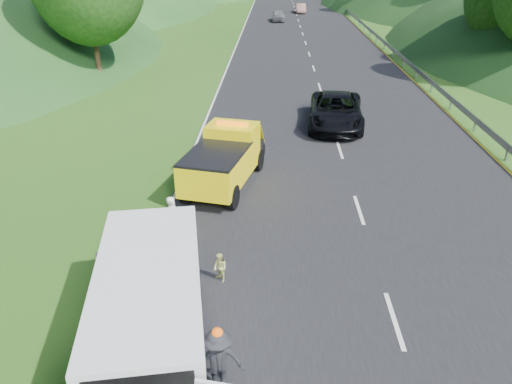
{
  "coord_description": "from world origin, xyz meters",
  "views": [
    {
      "loc": [
        -0.17,
        -12.11,
        8.52
      ],
      "look_at": [
        -0.7,
        2.71,
        1.3
      ],
      "focal_mm": 35.0,
      "sensor_mm": 36.0,
      "label": 1
    }
  ],
  "objects_px": {
    "white_van": "(151,305)",
    "passing_suv": "(335,126)",
    "child": "(221,281)",
    "suitcase": "(103,260)",
    "woman": "(175,240)",
    "tow_truck": "(225,158)"
  },
  "relations": [
    {
      "from": "suitcase",
      "to": "woman",
      "type": "bearing_deg",
      "value": 41.02
    },
    {
      "from": "tow_truck",
      "to": "white_van",
      "type": "height_order",
      "value": "white_van"
    },
    {
      "from": "tow_truck",
      "to": "suitcase",
      "type": "height_order",
      "value": "tow_truck"
    },
    {
      "from": "white_van",
      "to": "suitcase",
      "type": "relative_size",
      "value": 14.14
    },
    {
      "from": "child",
      "to": "passing_suv",
      "type": "distance_m",
      "value": 14.88
    },
    {
      "from": "child",
      "to": "suitcase",
      "type": "xyz_separation_m",
      "value": [
        -3.55,
        0.59,
        0.26
      ]
    },
    {
      "from": "woman",
      "to": "suitcase",
      "type": "xyz_separation_m",
      "value": [
        -1.84,
        -1.6,
        0.26
      ]
    },
    {
      "from": "white_van",
      "to": "woman",
      "type": "distance_m",
      "value": 5.23
    },
    {
      "from": "tow_truck",
      "to": "suitcase",
      "type": "bearing_deg",
      "value": -104.85
    },
    {
      "from": "tow_truck",
      "to": "woman",
      "type": "distance_m",
      "value": 4.64
    },
    {
      "from": "suitcase",
      "to": "child",
      "type": "bearing_deg",
      "value": -9.47
    },
    {
      "from": "child",
      "to": "passing_suv",
      "type": "bearing_deg",
      "value": 120.37
    },
    {
      "from": "white_van",
      "to": "passing_suv",
      "type": "relative_size",
      "value": 1.22
    },
    {
      "from": "white_van",
      "to": "child",
      "type": "distance_m",
      "value": 3.38
    },
    {
      "from": "child",
      "to": "white_van",
      "type": "bearing_deg",
      "value": -64.51
    },
    {
      "from": "white_van",
      "to": "passing_suv",
      "type": "height_order",
      "value": "white_van"
    },
    {
      "from": "tow_truck",
      "to": "passing_suv",
      "type": "xyz_separation_m",
      "value": [
        5.19,
        7.59,
        -1.13
      ]
    },
    {
      "from": "child",
      "to": "suitcase",
      "type": "relative_size",
      "value": 1.72
    },
    {
      "from": "tow_truck",
      "to": "woman",
      "type": "xyz_separation_m",
      "value": [
        -1.27,
        -4.31,
        -1.13
      ]
    },
    {
      "from": "child",
      "to": "suitcase",
      "type": "bearing_deg",
      "value": -140.47
    },
    {
      "from": "tow_truck",
      "to": "passing_suv",
      "type": "distance_m",
      "value": 9.26
    },
    {
      "from": "white_van",
      "to": "passing_suv",
      "type": "bearing_deg",
      "value": 60.39
    }
  ]
}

